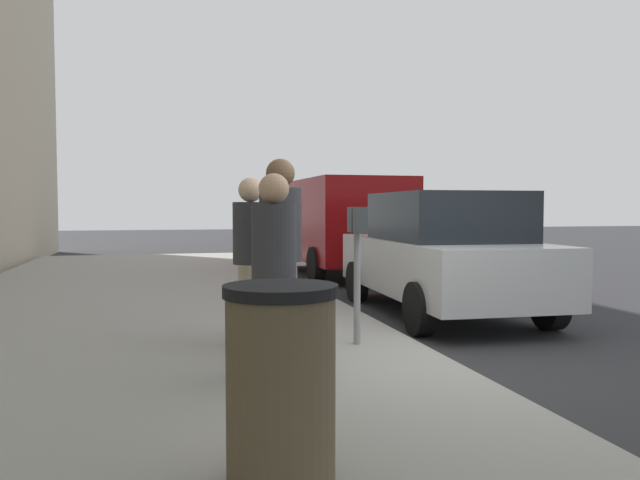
# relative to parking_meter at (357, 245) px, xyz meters

# --- Properties ---
(ground_plane) EXTENTS (80.00, 80.00, 0.00)m
(ground_plane) POSITION_rel_parking_meter_xyz_m (-0.58, -0.65, -1.17)
(ground_plane) COLOR #2B2B2D
(ground_plane) RESTS_ON ground
(sidewalk_slab) EXTENTS (28.00, 6.00, 0.15)m
(sidewalk_slab) POSITION_rel_parking_meter_xyz_m (-0.58, 2.35, -1.09)
(sidewalk_slab) COLOR gray
(sidewalk_slab) RESTS_ON ground_plane
(parking_meter) EXTENTS (0.36, 0.12, 1.41)m
(parking_meter) POSITION_rel_parking_meter_xyz_m (0.00, 0.00, 0.00)
(parking_meter) COLOR gray
(parking_meter) RESTS_ON sidewalk_slab
(pedestrian_at_meter) EXTENTS (0.55, 0.41, 1.87)m
(pedestrian_at_meter) POSITION_rel_parking_meter_xyz_m (-0.20, 0.83, 0.10)
(pedestrian_at_meter) COLOR tan
(pedestrian_at_meter) RESTS_ON sidewalk_slab
(pedestrian_bystander) EXTENTS (0.42, 0.39, 1.68)m
(pedestrian_bystander) POSITION_rel_parking_meter_xyz_m (-1.08, 1.05, -0.04)
(pedestrian_bystander) COLOR #191E4C
(pedestrian_bystander) RESTS_ON sidewalk_slab
(parking_officer) EXTENTS (0.49, 0.37, 1.71)m
(parking_officer) POSITION_rel_parking_meter_xyz_m (0.40, 1.04, -0.01)
(parking_officer) COLOR tan
(parking_officer) RESTS_ON sidewalk_slab
(parked_sedan_near) EXTENTS (4.47, 2.10, 1.77)m
(parked_sedan_near) POSITION_rel_parking_meter_xyz_m (2.23, -2.00, -0.27)
(parked_sedan_near) COLOR silver
(parked_sedan_near) RESTS_ON ground_plane
(parked_van_far) EXTENTS (5.23, 2.17, 2.18)m
(parked_van_far) POSITION_rel_parking_meter_xyz_m (7.87, -2.00, 0.09)
(parked_van_far) COLOR maroon
(parked_van_far) RESTS_ON ground_plane
(trash_bin) EXTENTS (0.59, 0.59, 1.01)m
(trash_bin) POSITION_rel_parking_meter_xyz_m (-2.95, 1.34, -0.51)
(trash_bin) COLOR brown
(trash_bin) RESTS_ON sidewalk_slab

